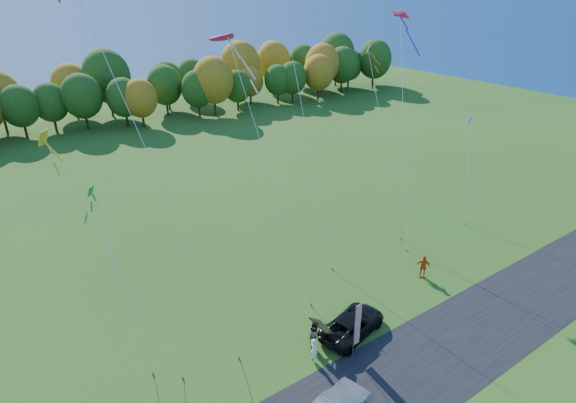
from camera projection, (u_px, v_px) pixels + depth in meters
ground at (343, 340)px, 27.30m from camera, size 160.00×160.00×0.00m
asphalt_strip at (392, 384)px, 24.32m from camera, size 90.00×6.00×0.01m
tree_line at (107, 128)px, 68.32m from camera, size 116.00×12.00×10.00m
black_suv at (352, 324)px, 27.65m from camera, size 5.17×3.24×1.33m
person_tailgate_a at (314, 350)px, 25.48m from camera, size 0.45×0.62×1.60m
person_tailgate_b at (315, 335)px, 26.34m from camera, size 1.13×1.18×1.92m
person_east at (423, 266)px, 32.91m from camera, size 1.00×1.11×1.81m
feather_flag at (357, 325)px, 25.22m from camera, size 0.50×0.11×3.74m
kite_delta_blue at (144, 144)px, 23.71m from camera, size 5.95×11.90×24.90m
kite_parafoil_orange at (301, 100)px, 34.86m from camera, size 4.95×13.68×23.26m
kite_delta_red at (263, 147)px, 29.87m from camera, size 2.45×10.29×17.84m
kite_parafoil_rainbow at (404, 131)px, 36.29m from camera, size 5.51×7.55×17.94m
kite_diamond_yellow at (117, 264)px, 23.06m from camera, size 4.05×6.43×13.58m
kite_diamond_green at (120, 277)px, 24.93m from camera, size 0.96×6.34×9.69m
kite_diamond_white at (385, 143)px, 37.81m from camera, size 1.80×7.51×15.41m
kite_diamond_blue_low at (468, 172)px, 40.37m from camera, size 2.91×3.58×9.17m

